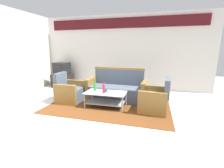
{
  "coord_description": "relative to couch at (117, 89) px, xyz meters",
  "views": [
    {
      "loc": [
        1.23,
        -3.0,
        1.57
      ],
      "look_at": [
        0.18,
        0.84,
        0.65
      ],
      "focal_mm": 25.03,
      "sensor_mm": 36.0,
      "label": 1
    }
  ],
  "objects": [
    {
      "name": "ground_plane",
      "position": [
        -0.13,
        -1.56,
        -0.32
      ],
      "size": [
        14.0,
        14.0,
        0.0
      ],
      "primitive_type": "plane",
      "color": "beige"
    },
    {
      "name": "wall_back",
      "position": [
        -0.13,
        1.49,
        1.16
      ],
      "size": [
        6.52,
        0.19,
        2.8
      ],
      "color": "silver",
      "rests_on": "ground"
    },
    {
      "name": "rug",
      "position": [
        -0.08,
        -0.62,
        -0.31
      ],
      "size": [
        3.29,
        2.03,
        0.01
      ],
      "primitive_type": "cube",
      "color": "brown",
      "rests_on": "ground"
    },
    {
      "name": "couch",
      "position": [
        0.0,
        0.0,
        0.0
      ],
      "size": [
        1.83,
        0.82,
        0.96
      ],
      "rotation": [
        0.0,
        0.0,
        3.09
      ],
      "color": "#4C5666",
      "rests_on": "rug"
    },
    {
      "name": "armchair_left",
      "position": [
        -1.31,
        -0.57,
        -0.03
      ],
      "size": [
        0.73,
        0.79,
        0.85
      ],
      "rotation": [
        0.0,
        0.0,
        -1.53
      ],
      "color": "#4C5666",
      "rests_on": "rug"
    },
    {
      "name": "armchair_right",
      "position": [
        1.15,
        -0.68,
        -0.03
      ],
      "size": [
        0.75,
        0.81,
        0.85
      ],
      "rotation": [
        0.0,
        0.0,
        1.5
      ],
      "color": "#4C5666",
      "rests_on": "rug"
    },
    {
      "name": "coffee_table",
      "position": [
        -0.13,
        -0.71,
        -0.04
      ],
      "size": [
        1.1,
        0.6,
        0.4
      ],
      "color": "silver",
      "rests_on": "rug"
    },
    {
      "name": "bottle_red",
      "position": [
        -0.16,
        -0.78,
        0.21
      ],
      "size": [
        0.07,
        0.07,
        0.3
      ],
      "color": "red",
      "rests_on": "coffee_table"
    },
    {
      "name": "bottle_green",
      "position": [
        -0.47,
        -0.63,
        0.21
      ],
      "size": [
        0.07,
        0.07,
        0.3
      ],
      "color": "#2D8C38",
      "rests_on": "coffee_table"
    },
    {
      "name": "cup",
      "position": [
        -0.14,
        -0.69,
        0.14
      ],
      "size": [
        0.08,
        0.08,
        0.1
      ],
      "primitive_type": "cylinder",
      "color": "#2659A5",
      "rests_on": "coffee_table"
    },
    {
      "name": "tv_stand",
      "position": [
        -2.54,
        0.99,
        -0.06
      ],
      "size": [
        0.8,
        0.5,
        0.52
      ],
      "primitive_type": "cube",
      "color": "black",
      "rests_on": "ground"
    },
    {
      "name": "television",
      "position": [
        -2.54,
        0.99,
        0.44
      ],
      "size": [
        0.7,
        0.58,
        0.48
      ],
      "rotation": [
        0.0,
        0.0,
        2.87
      ],
      "color": "black",
      "rests_on": "tv_stand"
    }
  ]
}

